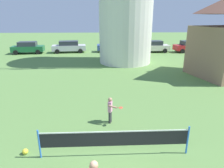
{
  "coord_description": "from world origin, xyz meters",
  "views": [
    {
      "loc": [
        -0.24,
        -3.67,
        4.74
      ],
      "look_at": [
        0.13,
        4.4,
        2.03
      ],
      "focal_mm": 32.47,
      "sensor_mm": 36.0,
      "label": 1
    }
  ],
  "objects_px": {
    "parked_car_green": "(28,47)",
    "parked_car_silver": "(69,47)",
    "player_far": "(111,109)",
    "stray_ball": "(25,152)",
    "parked_car_red": "(190,46)",
    "parked_car_cream": "(153,46)",
    "parked_car_blue": "(111,46)",
    "tennis_net": "(115,139)"
  },
  "relations": [
    {
      "from": "stray_ball",
      "to": "parked_car_cream",
      "type": "relative_size",
      "value": 0.05
    },
    {
      "from": "tennis_net",
      "to": "parked_car_red",
      "type": "height_order",
      "value": "parked_car_red"
    },
    {
      "from": "parked_car_cream",
      "to": "parked_car_green",
      "type": "bearing_deg",
      "value": -179.06
    },
    {
      "from": "tennis_net",
      "to": "parked_car_red",
      "type": "relative_size",
      "value": 1.18
    },
    {
      "from": "parked_car_green",
      "to": "parked_car_cream",
      "type": "height_order",
      "value": "same"
    },
    {
      "from": "parked_car_blue",
      "to": "parked_car_silver",
      "type": "bearing_deg",
      "value": -177.31
    },
    {
      "from": "parked_car_cream",
      "to": "parked_car_red",
      "type": "height_order",
      "value": "same"
    },
    {
      "from": "player_far",
      "to": "parked_car_green",
      "type": "bearing_deg",
      "value": 118.28
    },
    {
      "from": "parked_car_silver",
      "to": "tennis_net",
      "type": "bearing_deg",
      "value": -77.28
    },
    {
      "from": "tennis_net",
      "to": "parked_car_red",
      "type": "xyz_separation_m",
      "value": [
        11.7,
        21.57,
        0.12
      ]
    },
    {
      "from": "tennis_net",
      "to": "parked_car_silver",
      "type": "height_order",
      "value": "parked_car_silver"
    },
    {
      "from": "parked_car_blue",
      "to": "parked_car_cream",
      "type": "bearing_deg",
      "value": -5.88
    },
    {
      "from": "tennis_net",
      "to": "parked_car_silver",
      "type": "xyz_separation_m",
      "value": [
        -4.97,
        22.0,
        0.13
      ]
    },
    {
      "from": "player_far",
      "to": "parked_car_cream",
      "type": "relative_size",
      "value": 0.28
    },
    {
      "from": "parked_car_green",
      "to": "parked_car_silver",
      "type": "relative_size",
      "value": 0.91
    },
    {
      "from": "stray_ball",
      "to": "parked_car_cream",
      "type": "height_order",
      "value": "parked_car_cream"
    },
    {
      "from": "stray_ball",
      "to": "parked_car_red",
      "type": "distance_m",
      "value": 26.05
    },
    {
      "from": "player_far",
      "to": "stray_ball",
      "type": "xyz_separation_m",
      "value": [
        -3.18,
        -2.16,
        -0.6
      ]
    },
    {
      "from": "parked_car_red",
      "to": "parked_car_cream",
      "type": "bearing_deg",
      "value": 178.6
    },
    {
      "from": "stray_ball",
      "to": "parked_car_silver",
      "type": "xyz_separation_m",
      "value": [
        -1.75,
        21.79,
        0.71
      ]
    },
    {
      "from": "player_far",
      "to": "parked_car_cream",
      "type": "height_order",
      "value": "parked_car_cream"
    },
    {
      "from": "tennis_net",
      "to": "stray_ball",
      "type": "height_order",
      "value": "tennis_net"
    },
    {
      "from": "player_far",
      "to": "parked_car_cream",
      "type": "xyz_separation_m",
      "value": [
        6.56,
        19.31,
        0.1
      ]
    },
    {
      "from": "parked_car_green",
      "to": "parked_car_blue",
      "type": "xyz_separation_m",
      "value": [
        11.13,
        0.86,
        -0.0
      ]
    },
    {
      "from": "parked_car_red",
      "to": "stray_ball",
      "type": "bearing_deg",
      "value": -124.95
    },
    {
      "from": "parked_car_silver",
      "to": "parked_car_blue",
      "type": "height_order",
      "value": "same"
    },
    {
      "from": "tennis_net",
      "to": "stray_ball",
      "type": "xyz_separation_m",
      "value": [
        -3.22,
        0.22,
        -0.58
      ]
    },
    {
      "from": "parked_car_blue",
      "to": "parked_car_cream",
      "type": "relative_size",
      "value": 0.88
    },
    {
      "from": "player_far",
      "to": "tennis_net",
      "type": "bearing_deg",
      "value": -88.84
    },
    {
      "from": "tennis_net",
      "to": "parked_car_cream",
      "type": "distance_m",
      "value": 22.65
    },
    {
      "from": "parked_car_blue",
      "to": "parked_car_cream",
      "type": "distance_m",
      "value": 5.71
    },
    {
      "from": "parked_car_green",
      "to": "parked_car_red",
      "type": "height_order",
      "value": "same"
    },
    {
      "from": "player_far",
      "to": "parked_car_blue",
      "type": "distance_m",
      "value": 19.92
    },
    {
      "from": "stray_ball",
      "to": "parked_car_blue",
      "type": "xyz_separation_m",
      "value": [
        4.06,
        22.06,
        0.7
      ]
    },
    {
      "from": "tennis_net",
      "to": "parked_car_green",
      "type": "xyz_separation_m",
      "value": [
        -10.29,
        21.42,
        0.12
      ]
    },
    {
      "from": "tennis_net",
      "to": "parked_car_silver",
      "type": "bearing_deg",
      "value": 102.72
    },
    {
      "from": "parked_car_cream",
      "to": "parked_car_silver",
      "type": "bearing_deg",
      "value": 178.44
    },
    {
      "from": "tennis_net",
      "to": "parked_car_green",
      "type": "distance_m",
      "value": 23.76
    },
    {
      "from": "player_far",
      "to": "parked_car_blue",
      "type": "bearing_deg",
      "value": 87.46
    },
    {
      "from": "parked_car_red",
      "to": "parked_car_silver",
      "type": "bearing_deg",
      "value": 178.49
    },
    {
      "from": "parked_car_silver",
      "to": "parked_car_cream",
      "type": "bearing_deg",
      "value": -1.56
    },
    {
      "from": "tennis_net",
      "to": "stray_ball",
      "type": "distance_m",
      "value": 3.28
    }
  ]
}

